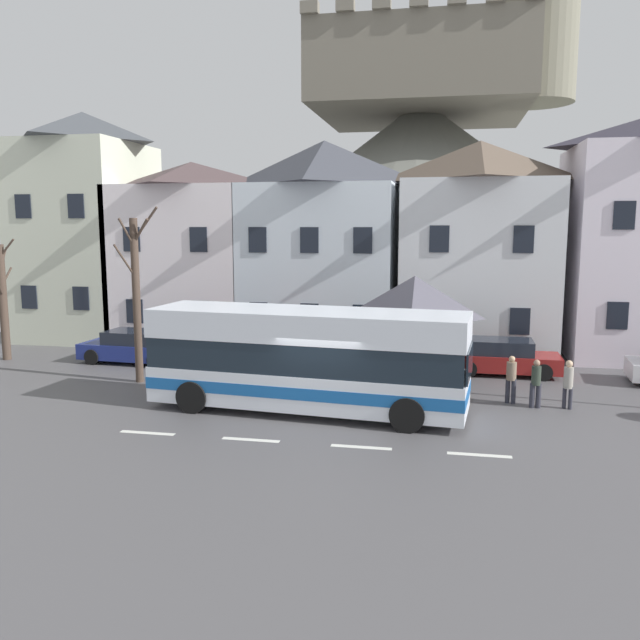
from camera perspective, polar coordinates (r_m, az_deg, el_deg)
name	(u,v)px	position (r m, az deg, el deg)	size (l,w,h in m)	color
ground_plane	(320,421)	(19.42, 0.02, -8.90)	(40.00, 60.00, 0.07)	#514F52
townhouse_00	(88,226)	(35.28, -19.79, 7.77)	(5.38, 6.36, 11.26)	beige
townhouse_01	(194,252)	(32.95, -11.07, 5.91)	(6.38, 6.68, 8.75)	white
townhouse_02	(324,244)	(31.12, 0.37, 6.72)	(6.89, 6.81, 9.62)	silver
townhouse_03	(477,247)	(30.42, 13.68, 6.26)	(6.65, 6.45, 9.42)	silver
hilltop_castle	(421,195)	(49.31, 8.87, 10.80)	(39.27, 39.27, 21.18)	slate
transit_bus	(307,361)	(19.97, -1.14, -3.59)	(9.99, 3.47, 3.16)	white
bus_shelter	(415,297)	(23.61, 8.33, 2.00)	(3.60, 3.60, 3.91)	#473D33
parked_car_00	(135,347)	(28.20, -15.98, -2.28)	(4.44, 2.14, 1.34)	navy
parked_car_02	(503,357)	(25.98, 15.82, -3.17)	(4.15, 1.92, 1.36)	maroon
parked_car_03	(245,347)	(27.20, -6.62, -2.39)	(4.69, 2.39, 1.34)	maroon
pedestrian_00	(428,371)	(21.96, 9.49, -4.47)	(0.32, 0.30, 1.53)	black
pedestrian_01	(536,383)	(21.55, 18.49, -5.26)	(0.35, 0.29, 1.55)	#2D2D38
pedestrian_02	(568,381)	(21.76, 21.04, -5.02)	(0.29, 0.29, 1.56)	#2D2D38
pedestrian_03	(511,377)	(21.84, 16.49, -4.83)	(0.32, 0.32, 1.56)	#2D2D38
public_bench	(419,359)	(25.92, 8.70, -3.40)	(1.70, 0.48, 0.87)	#473828
bare_tree_00	(3,300)	(30.49, -26.18, 1.63)	(1.47, 1.79, 5.27)	#47382D
bare_tree_01	(137,297)	(24.29, -15.86, 2.00)	(1.55, 0.89, 6.37)	#47382D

